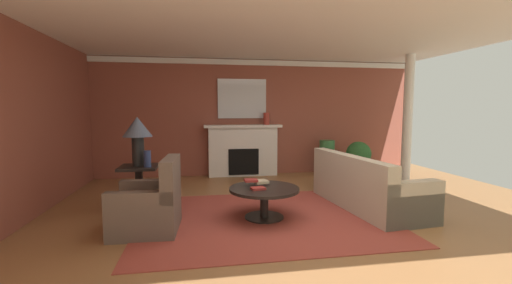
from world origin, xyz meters
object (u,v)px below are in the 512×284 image
at_px(armchair_near_window, 149,208).
at_px(potted_plant, 358,156).
at_px(vase_mantel_right, 266,119).
at_px(vase_tall_corner, 327,158).
at_px(coffee_table, 264,195).
at_px(side_table, 139,185).
at_px(mantel_mirror, 242,99).
at_px(vase_on_side_table, 147,159).
at_px(table_lamp, 137,132).
at_px(fireplace, 243,152).
at_px(sofa, 366,189).

distance_m(armchair_near_window, potted_plant, 4.97).
relative_size(vase_mantel_right, vase_tall_corner, 0.34).
xyz_separation_m(coffee_table, side_table, (-1.82, 0.69, 0.06)).
bearing_deg(vase_tall_corner, vase_mantel_right, 169.93).
relative_size(mantel_mirror, vase_on_side_table, 4.60).
bearing_deg(mantel_mirror, coffee_table, -91.80).
bearing_deg(mantel_mirror, vase_tall_corner, -12.11).
relative_size(table_lamp, vase_on_side_table, 3.03).
bearing_deg(armchair_near_window, potted_plant, 32.10).
bearing_deg(table_lamp, side_table, 90.00).
height_order(coffee_table, potted_plant, potted_plant).
distance_m(coffee_table, table_lamp, 2.14).
bearing_deg(table_lamp, vase_mantel_right, 43.56).
height_order(fireplace, vase_mantel_right, vase_mantel_right).
height_order(mantel_mirror, sofa, mantel_mirror).
relative_size(vase_tall_corner, potted_plant, 1.00).
xyz_separation_m(vase_on_side_table, potted_plant, (4.33, 1.83, -0.33)).
bearing_deg(vase_on_side_table, armchair_near_window, -81.02).
bearing_deg(potted_plant, armchair_near_window, -147.90).
xyz_separation_m(sofa, armchair_near_window, (-3.25, -0.50, 0.01)).
distance_m(fireplace, mantel_mirror, 1.25).
distance_m(table_lamp, potted_plant, 4.85).
relative_size(mantel_mirror, armchair_near_window, 1.20).
xyz_separation_m(armchair_near_window, vase_on_side_table, (-0.13, 0.81, 0.52)).
xyz_separation_m(coffee_table, vase_mantel_right, (0.65, 3.04, 1.01)).
distance_m(coffee_table, potted_plant, 3.58).
bearing_deg(vase_mantel_right, coffee_table, -102.07).
bearing_deg(potted_plant, mantel_mirror, 162.39).
distance_m(coffee_table, side_table, 1.95).
height_order(side_table, vase_mantel_right, vase_mantel_right).
xyz_separation_m(mantel_mirror, vase_mantel_right, (0.55, -0.17, -0.47)).
relative_size(fireplace, mantel_mirror, 1.58).
height_order(table_lamp, potted_plant, table_lamp).
distance_m(mantel_mirror, vase_mantel_right, 0.74).
bearing_deg(vase_mantel_right, sofa, -69.35).
bearing_deg(table_lamp, vase_on_side_table, -38.66).
distance_m(mantel_mirror, sofa, 3.68).
relative_size(armchair_near_window, side_table, 1.36).
height_order(sofa, side_table, sofa).
relative_size(table_lamp, vase_mantel_right, 2.67).
xyz_separation_m(sofa, coffee_table, (-1.70, -0.26, 0.04)).
distance_m(vase_mantel_right, potted_plant, 2.27).
bearing_deg(coffee_table, vase_tall_corner, 53.60).
height_order(sofa, coffee_table, sofa).
bearing_deg(fireplace, table_lamp, -128.69).
bearing_deg(vase_mantel_right, armchair_near_window, -123.82).
bearing_deg(potted_plant, vase_mantel_right, 162.27).
distance_m(table_lamp, vase_mantel_right, 3.42).
relative_size(fireplace, coffee_table, 1.80).
bearing_deg(vase_tall_corner, mantel_mirror, 167.89).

